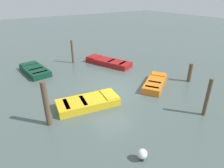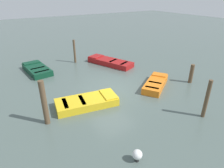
{
  "view_description": "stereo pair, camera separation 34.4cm",
  "coord_description": "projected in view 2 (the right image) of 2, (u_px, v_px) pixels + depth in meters",
  "views": [
    {
      "loc": [
        8.88,
        -5.87,
        5.45
      ],
      "look_at": [
        0.0,
        0.0,
        0.35
      ],
      "focal_mm": 31.13,
      "sensor_mm": 36.0,
      "label": 1
    },
    {
      "loc": [
        9.07,
        -5.58,
        5.45
      ],
      "look_at": [
        0.0,
        0.0,
        0.35
      ],
      "focal_mm": 31.13,
      "sensor_mm": 36.0,
      "label": 2
    }
  ],
  "objects": [
    {
      "name": "rowboat_yellow",
      "position": [
        87.0,
        102.0,
        10.16
      ],
      "size": [
        1.84,
        3.34,
        0.46
      ],
      "rotation": [
        0.0,
        0.0,
        1.41
      ],
      "color": "gold",
      "rests_on": "ground_plane"
    },
    {
      "name": "mooring_piling_near_left",
      "position": [
        44.0,
        103.0,
        8.42
      ],
      "size": [
        0.24,
        0.24,
        2.13
      ],
      "primitive_type": "cylinder",
      "color": "brown",
      "rests_on": "ground_plane"
    },
    {
      "name": "mooring_piling_mid_right",
      "position": [
        75.0,
        51.0,
        16.04
      ],
      "size": [
        0.18,
        0.18,
        1.92
      ],
      "primitive_type": "cylinder",
      "color": "brown",
      "rests_on": "ground_plane"
    },
    {
      "name": "mooring_piling_near_right",
      "position": [
        191.0,
        74.0,
        12.58
      ],
      "size": [
        0.25,
        0.25,
        1.24
      ],
      "primitive_type": "cylinder",
      "color": "brown",
      "rests_on": "ground_plane"
    },
    {
      "name": "mooring_piling_center",
      "position": [
        207.0,
        99.0,
        8.94
      ],
      "size": [
        0.18,
        0.18,
        1.92
      ],
      "primitive_type": "cylinder",
      "color": "brown",
      "rests_on": "ground_plane"
    },
    {
      "name": "rowboat_dark_green",
      "position": [
        37.0,
        69.0,
        14.41
      ],
      "size": [
        3.1,
        1.65,
        0.46
      ],
      "rotation": [
        0.0,
        0.0,
        3.26
      ],
      "color": "#0C3823",
      "rests_on": "ground_plane"
    },
    {
      "name": "rowboat_red",
      "position": [
        110.0,
        62.0,
        15.93
      ],
      "size": [
        4.03,
        2.61,
        0.46
      ],
      "rotation": [
        0.0,
        0.0,
        3.53
      ],
      "color": "maroon",
      "rests_on": "ground_plane"
    },
    {
      "name": "ground_plane",
      "position": [
        112.0,
        89.0,
        11.96
      ],
      "size": [
        80.0,
        80.0,
        0.0
      ],
      "primitive_type": "plane",
      "color": "#4C5B56"
    },
    {
      "name": "marker_buoy",
      "position": [
        137.0,
        155.0,
        6.78
      ],
      "size": [
        0.36,
        0.36,
        0.48
      ],
      "color": "#262626",
      "rests_on": "ground_plane"
    },
    {
      "name": "rowboat_orange",
      "position": [
        156.0,
        84.0,
        12.17
      ],
      "size": [
        2.39,
        2.86,
        0.46
      ],
      "rotation": [
        0.0,
        0.0,
        2.16
      ],
      "color": "orange",
      "rests_on": "ground_plane"
    }
  ]
}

